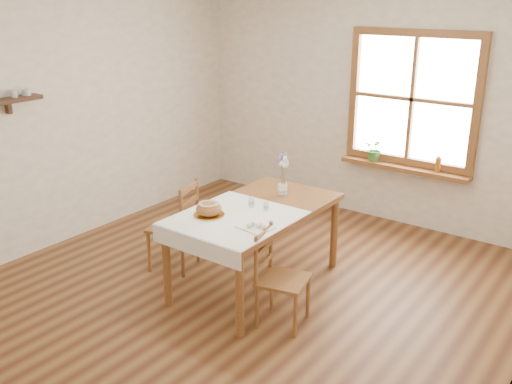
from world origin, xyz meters
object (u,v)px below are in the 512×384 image
Objects in this scene: chair_right at (283,279)px; flower_vase at (282,190)px; dining_table at (256,217)px; bread_plate at (209,215)px; chair_left at (173,225)px.

chair_right is 8.27× the size of flower_vase.
dining_table is 6.26× the size of bread_plate.
bread_plate is at bearing -102.97° from flower_vase.
bread_plate is at bearing -116.04° from dining_table.
flower_vase reaches higher than bread_plate.
chair_left reaches higher than chair_right.
flower_vase is (0.85, 0.61, 0.36)m from chair_left.
chair_left is 0.76m from bread_plate.
chair_left is 9.06× the size of flower_vase.
chair_left reaches higher than bread_plate.
chair_right is at bearing -35.05° from dining_table.
dining_table is at bearing 63.96° from bread_plate.
chair_left reaches higher than dining_table.
chair_right is (0.56, -0.39, -0.27)m from dining_table.
bread_plate is at bearing 76.94° from chair_right.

